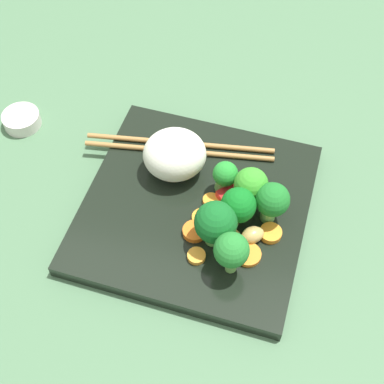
# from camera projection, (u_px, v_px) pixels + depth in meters

# --- Properties ---
(ground_plane) EXTENTS (1.10, 1.10, 0.02)m
(ground_plane) POSITION_uv_depth(u_px,v_px,m) (196.00, 216.00, 0.67)
(ground_plane) COLOR #486E4C
(square_plate) EXTENTS (0.28, 0.28, 0.02)m
(square_plate) POSITION_uv_depth(u_px,v_px,m) (196.00, 207.00, 0.66)
(square_plate) COLOR black
(square_plate) RESTS_ON ground_plane
(rice_mound) EXTENTS (0.09, 0.09, 0.06)m
(rice_mound) POSITION_uv_depth(u_px,v_px,m) (175.00, 154.00, 0.65)
(rice_mound) COLOR white
(rice_mound) RESTS_ON square_plate
(broccoli_floret_0) EXTENTS (0.04, 0.04, 0.06)m
(broccoli_floret_0) POSITION_uv_depth(u_px,v_px,m) (238.00, 206.00, 0.60)
(broccoli_floret_0) COLOR #67AC46
(broccoli_floret_0) RESTS_ON square_plate
(broccoli_floret_1) EXTENTS (0.04, 0.04, 0.06)m
(broccoli_floret_1) POSITION_uv_depth(u_px,v_px,m) (273.00, 198.00, 0.61)
(broccoli_floret_1) COLOR #72BB5D
(broccoli_floret_1) RESTS_ON square_plate
(broccoli_floret_2) EXTENTS (0.03, 0.03, 0.05)m
(broccoli_floret_2) POSITION_uv_depth(u_px,v_px,m) (225.00, 176.00, 0.64)
(broccoli_floret_2) COLOR #639F50
(broccoli_floret_2) RESTS_ON square_plate
(broccoli_floret_3) EXTENTS (0.04, 0.04, 0.06)m
(broccoli_floret_3) POSITION_uv_depth(u_px,v_px,m) (231.00, 251.00, 0.57)
(broccoli_floret_3) COLOR #64A249
(broccoli_floret_3) RESTS_ON square_plate
(broccoli_floret_4) EXTENTS (0.04, 0.04, 0.06)m
(broccoli_floret_4) POSITION_uv_depth(u_px,v_px,m) (251.00, 185.00, 0.62)
(broccoli_floret_4) COLOR #72BC5D
(broccoli_floret_4) RESTS_ON square_plate
(broccoli_floret_5) EXTENTS (0.05, 0.05, 0.06)m
(broccoli_floret_5) POSITION_uv_depth(u_px,v_px,m) (216.00, 223.00, 0.59)
(broccoli_floret_5) COLOR #64A74A
(broccoli_floret_5) RESTS_ON square_plate
(carrot_slice_0) EXTENTS (0.04, 0.04, 0.01)m
(carrot_slice_0) POSITION_uv_depth(u_px,v_px,m) (248.00, 255.00, 0.60)
(carrot_slice_0) COLOR orange
(carrot_slice_0) RESTS_ON square_plate
(carrot_slice_1) EXTENTS (0.04, 0.04, 0.01)m
(carrot_slice_1) POSITION_uv_depth(u_px,v_px,m) (194.00, 231.00, 0.62)
(carrot_slice_1) COLOR orange
(carrot_slice_1) RESTS_ON square_plate
(carrot_slice_2) EXTENTS (0.03, 0.03, 0.00)m
(carrot_slice_2) POSITION_uv_depth(u_px,v_px,m) (202.00, 217.00, 0.63)
(carrot_slice_2) COLOR orange
(carrot_slice_2) RESTS_ON square_plate
(carrot_slice_3) EXTENTS (0.03, 0.03, 0.01)m
(carrot_slice_3) POSITION_uv_depth(u_px,v_px,m) (196.00, 256.00, 0.60)
(carrot_slice_3) COLOR orange
(carrot_slice_3) RESTS_ON square_plate
(carrot_slice_4) EXTENTS (0.03, 0.03, 0.01)m
(carrot_slice_4) POSITION_uv_depth(u_px,v_px,m) (271.00, 233.00, 0.62)
(carrot_slice_4) COLOR orange
(carrot_slice_4) RESTS_ON square_plate
(carrot_slice_5) EXTENTS (0.03, 0.03, 0.01)m
(carrot_slice_5) POSITION_uv_depth(u_px,v_px,m) (211.00, 201.00, 0.65)
(carrot_slice_5) COLOR orange
(carrot_slice_5) RESTS_ON square_plate
(pepper_chunk_0) EXTENTS (0.04, 0.04, 0.02)m
(pepper_chunk_0) POSITION_uv_depth(u_px,v_px,m) (233.00, 199.00, 0.64)
(pepper_chunk_0) COLOR red
(pepper_chunk_0) RESTS_ON square_plate
(chicken_piece_0) EXTENTS (0.03, 0.03, 0.02)m
(chicken_piece_0) POSITION_uv_depth(u_px,v_px,m) (231.00, 239.00, 0.61)
(chicken_piece_0) COLOR tan
(chicken_piece_0) RESTS_ON square_plate
(chicken_piece_1) EXTENTS (0.03, 0.03, 0.02)m
(chicken_piece_1) POSITION_uv_depth(u_px,v_px,m) (253.00, 235.00, 0.61)
(chicken_piece_1) COLOR tan
(chicken_piece_1) RESTS_ON square_plate
(chopstick_pair) EXTENTS (0.05, 0.24, 0.01)m
(chopstick_pair) POSITION_uv_depth(u_px,v_px,m) (179.00, 147.00, 0.70)
(chopstick_pair) COLOR #A4743E
(chopstick_pair) RESTS_ON square_plate
(sauce_cup) EXTENTS (0.05, 0.05, 0.02)m
(sauce_cup) POSITION_uv_depth(u_px,v_px,m) (22.00, 120.00, 0.74)
(sauce_cup) COLOR silver
(sauce_cup) RESTS_ON ground_plane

